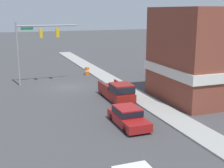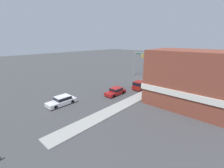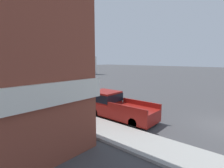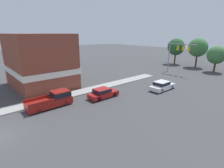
{
  "view_description": "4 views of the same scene",
  "coord_description": "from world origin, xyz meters",
  "px_view_note": "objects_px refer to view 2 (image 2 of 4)",
  "views": [
    {
      "loc": [
        7.53,
        34.59,
        8.69
      ],
      "look_at": [
        -0.86,
        11.99,
        2.97
      ],
      "focal_mm": 50.0,
      "sensor_mm": 36.0,
      "label": 1
    },
    {
      "loc": [
        -19.76,
        34.93,
        10.52
      ],
      "look_at": [
        -0.75,
        13.87,
        2.11
      ],
      "focal_mm": 24.0,
      "sensor_mm": 36.0,
      "label": 2
    },
    {
      "loc": [
        -13.25,
        -1.26,
        4.38
      ],
      "look_at": [
        1.17,
        11.1,
        1.7
      ],
      "focal_mm": 28.0,
      "sensor_mm": 36.0,
      "label": 3
    },
    {
      "loc": [
        17.36,
        -1.04,
        9.14
      ],
      "look_at": [
        1.05,
        13.17,
        2.76
      ],
      "focal_mm": 28.0,
      "sensor_mm": 36.0,
      "label": 4
    }
  ],
  "objects_px": {
    "car_lead": "(116,91)",
    "construction_barrel": "(168,76)",
    "car_oncoming": "(62,100)",
    "pickup_truck_parked": "(141,85)"
  },
  "relations": [
    {
      "from": "car_oncoming",
      "to": "construction_barrel",
      "type": "bearing_deg",
      "value": 78.65
    },
    {
      "from": "construction_barrel",
      "to": "car_lead",
      "type": "bearing_deg",
      "value": 83.25
    },
    {
      "from": "pickup_truck_parked",
      "to": "construction_barrel",
      "type": "relative_size",
      "value": 5.26
    },
    {
      "from": "car_oncoming",
      "to": "construction_barrel",
      "type": "height_order",
      "value": "car_oncoming"
    },
    {
      "from": "car_oncoming",
      "to": "pickup_truck_parked",
      "type": "distance_m",
      "value": 17.15
    },
    {
      "from": "car_oncoming",
      "to": "pickup_truck_parked",
      "type": "relative_size",
      "value": 0.87
    },
    {
      "from": "car_lead",
      "to": "construction_barrel",
      "type": "distance_m",
      "value": 19.96
    },
    {
      "from": "car_lead",
      "to": "pickup_truck_parked",
      "type": "relative_size",
      "value": 0.81
    },
    {
      "from": "car_lead",
      "to": "car_oncoming",
      "type": "relative_size",
      "value": 0.93
    },
    {
      "from": "car_lead",
      "to": "construction_barrel",
      "type": "height_order",
      "value": "car_lead"
    }
  ]
}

